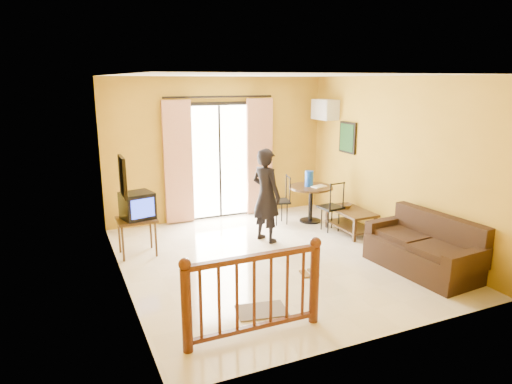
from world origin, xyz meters
name	(u,v)px	position (x,y,z in m)	size (l,w,h in m)	color
ground	(273,259)	(0.00, 0.00, 0.00)	(5.00, 5.00, 0.00)	beige
room_shell	(274,152)	(0.00, 0.00, 1.70)	(5.00, 5.00, 5.00)	white
balcony_door	(220,160)	(0.00, 2.43, 1.19)	(2.25, 0.14, 2.46)	black
tv_table	(137,223)	(-1.90, 1.05, 0.53)	(0.61, 0.51, 0.61)	black
television	(137,205)	(-1.87, 1.04, 0.82)	(0.55, 0.51, 0.42)	black
picture_left	(123,177)	(-2.22, -0.20, 1.55)	(0.05, 0.42, 0.52)	black
dining_table	(311,194)	(1.53, 1.46, 0.56)	(0.86, 0.86, 0.71)	black
water_jug	(309,179)	(1.50, 1.49, 0.87)	(0.16, 0.16, 0.30)	#123FAC
serving_tray	(319,186)	(1.64, 1.36, 0.72)	(0.28, 0.18, 0.02)	white
dining_chairs	(304,227)	(1.24, 1.20, 0.00)	(1.14, 1.22, 0.95)	black
air_conditioner	(325,110)	(2.09, 1.95, 2.15)	(0.31, 0.60, 0.40)	silver
botanical_print	(347,138)	(2.22, 1.30, 1.65)	(0.05, 0.50, 0.60)	black
coffee_table	(350,217)	(1.85, 0.57, 0.29)	(0.55, 0.98, 0.44)	black
bowl	(346,206)	(1.85, 0.73, 0.47)	(0.21, 0.21, 0.07)	brown
sofa	(425,250)	(1.85, -1.28, 0.31)	(0.94, 1.80, 0.83)	black
standing_person	(266,195)	(0.26, 0.82, 0.81)	(0.59, 0.39, 1.63)	black
stair_balustrade	(254,288)	(-1.15, -1.90, 0.56)	(1.63, 0.13, 1.04)	#471E0F
doormat	(262,311)	(-0.86, -1.45, 0.01)	(0.60, 0.40, 0.02)	#60564D
sandals	(309,273)	(0.23, -0.73, 0.01)	(0.28, 0.26, 0.03)	brown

